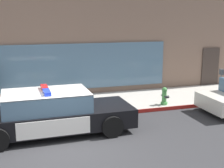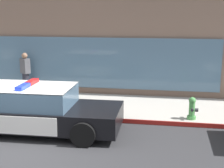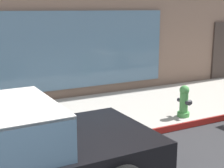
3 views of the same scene
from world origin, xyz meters
TOP-DOWN VIEW (x-y plane):
  - fire_hydrant at (4.46, 2.66)m, footprint 0.34×0.39m

SIDE VIEW (x-z plane):
  - fire_hydrant at x=4.46m, z-range 0.14..0.86m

